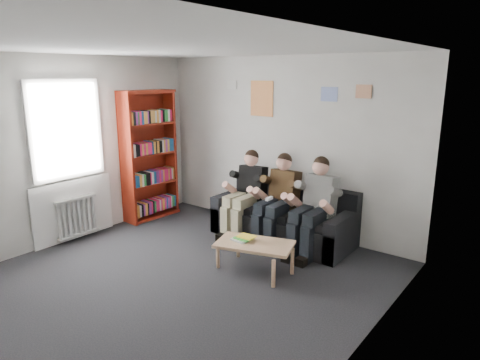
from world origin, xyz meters
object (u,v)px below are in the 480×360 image
at_px(sofa, 284,220).
at_px(person_right, 313,207).
at_px(bookshelf, 150,155).
at_px(coffee_table, 255,246).
at_px(person_middle, 277,200).
at_px(person_left, 245,194).

distance_m(sofa, person_right, 0.72).
bearing_deg(person_right, sofa, 163.14).
xyz_separation_m(bookshelf, person_right, (2.94, 0.32, -0.43)).
relative_size(bookshelf, coffee_table, 2.30).
xyz_separation_m(sofa, person_middle, (0.00, -0.20, 0.36)).
distance_m(sofa, coffee_table, 1.19).
bearing_deg(bookshelf, coffee_table, -9.78).
bearing_deg(bookshelf, person_middle, 11.53).
bearing_deg(sofa, person_middle, -90.00).
bearing_deg(person_left, person_right, -6.15).
height_order(person_left, person_right, person_right).
height_order(bookshelf, coffee_table, bookshelf).
distance_m(sofa, person_left, 0.71).
distance_m(coffee_table, person_left, 1.34).
bearing_deg(person_left, bookshelf, -175.72).
relative_size(sofa, coffee_table, 2.23).
relative_size(coffee_table, person_middle, 0.72).
height_order(bookshelf, person_right, bookshelf).
distance_m(bookshelf, coffee_table, 2.82).
distance_m(person_middle, person_right, 0.59).
height_order(person_middle, person_right, person_right).
height_order(sofa, person_right, person_right).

